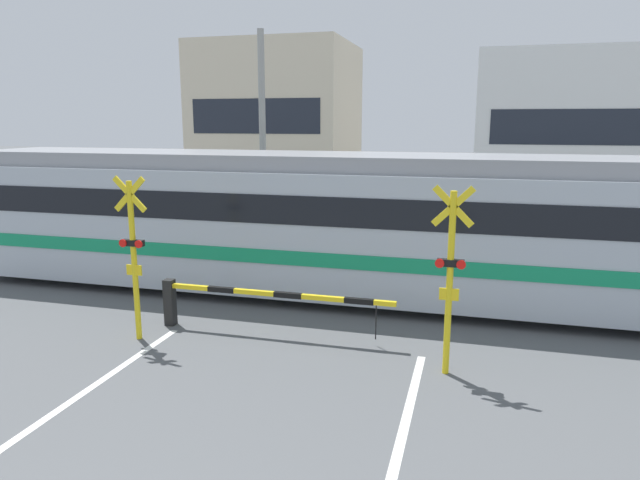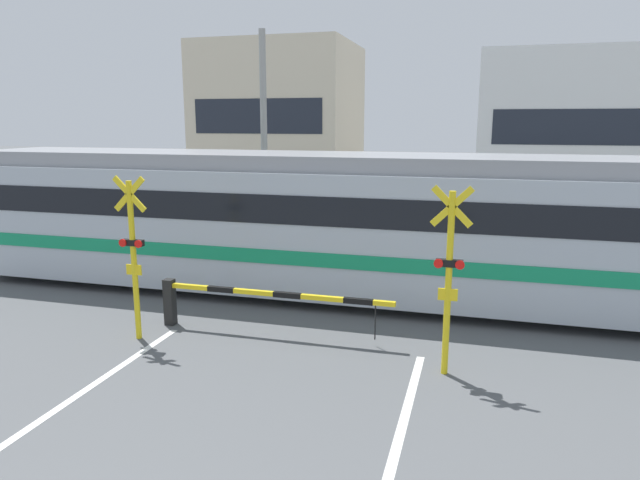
{
  "view_description": "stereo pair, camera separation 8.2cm",
  "coord_description": "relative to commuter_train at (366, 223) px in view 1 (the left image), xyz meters",
  "views": [
    {
      "loc": [
        3.28,
        -1.97,
        4.18
      ],
      "look_at": [
        0.0,
        9.95,
        1.6
      ],
      "focal_mm": 32.0,
      "sensor_mm": 36.0,
      "label": 1
    },
    {
      "loc": [
        3.36,
        -1.94,
        4.18
      ],
      "look_at": [
        0.0,
        9.95,
        1.6
      ],
      "focal_mm": 32.0,
      "sensor_mm": 36.0,
      "label": 2
    }
  ],
  "objects": [
    {
      "name": "crossing_barrier_near",
      "position": [
        -2.1,
        -2.97,
        -1.13
      ],
      "size": [
        4.81,
        0.2,
        0.98
      ],
      "color": "black",
      "rests_on": "ground_plane"
    },
    {
      "name": "rail_track_far",
      "position": [
        -0.81,
        0.72,
        -1.79
      ],
      "size": [
        50.0,
        0.1,
        0.08
      ],
      "color": "gray",
      "rests_on": "ground_plane"
    },
    {
      "name": "commuter_train",
      "position": [
        0.0,
        0.0,
        0.0
      ],
      "size": [
        20.53,
        2.98,
        3.43
      ],
      "color": "#ADB7C1",
      "rests_on": "ground_plane"
    },
    {
      "name": "crossing_barrier_far",
      "position": [
        0.49,
        2.54,
        -1.13
      ],
      "size": [
        4.81,
        0.2,
        0.98
      ],
      "color": "black",
      "rests_on": "ground_plane"
    },
    {
      "name": "utility_pole_streetside",
      "position": [
        -4.5,
        5.04,
        1.72
      ],
      "size": [
        0.22,
        0.22,
        7.1
      ],
      "color": "gray",
      "rests_on": "ground_plane"
    },
    {
      "name": "building_right_of_street",
      "position": [
        6.11,
        15.62,
        1.76
      ],
      "size": [
        7.64,
        6.6,
        7.19
      ],
      "color": "white",
      "rests_on": "ground_plane"
    },
    {
      "name": "crossing_signal_right",
      "position": [
        2.13,
        -3.84,
        -0.08
      ],
      "size": [
        0.68,
        0.15,
        3.19
      ],
      "color": "yellow",
      "rests_on": "ground_plane"
    },
    {
      "name": "rail_track_near",
      "position": [
        -0.81,
        -0.72,
        -1.79
      ],
      "size": [
        50.0,
        0.1,
        0.08
      ],
      "color": "gray",
      "rests_on": "ground_plane"
    },
    {
      "name": "pedestrian",
      "position": [
        -1.51,
        6.37,
        -0.82
      ],
      "size": [
        0.38,
        0.23,
        1.75
      ],
      "color": "#33384C",
      "rests_on": "ground_plane"
    },
    {
      "name": "crossing_signal_left",
      "position": [
        -3.75,
        -3.84,
        -0.08
      ],
      "size": [
        0.68,
        0.15,
        3.19
      ],
      "color": "yellow",
      "rests_on": "ground_plane"
    },
    {
      "name": "building_left_of_street",
      "position": [
        -7.67,
        15.62,
        2.18
      ],
      "size": [
        7.54,
        6.6,
        8.04
      ],
      "color": "beige",
      "rests_on": "ground_plane"
    }
  ]
}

